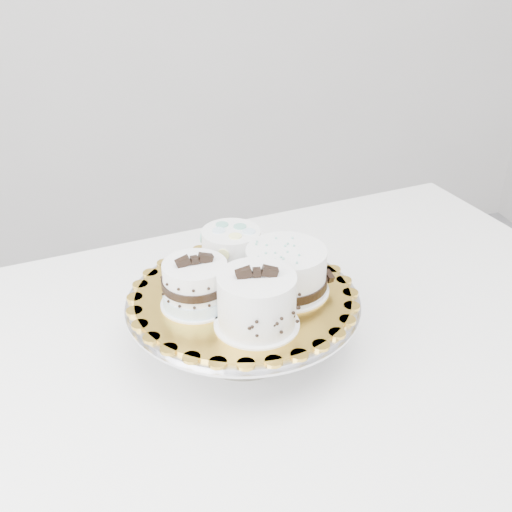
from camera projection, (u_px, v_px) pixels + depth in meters
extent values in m
cube|color=white|center=(273.00, 353.00, 1.03)|extent=(1.40, 1.04, 0.04)
cube|color=white|center=(408.00, 329.00, 1.72)|extent=(0.06, 0.06, 0.71)
cylinder|color=gray|center=(244.00, 344.00, 1.01)|extent=(0.16, 0.16, 0.01)
cylinder|color=gray|center=(244.00, 325.00, 0.99)|extent=(0.10, 0.10, 0.09)
cylinder|color=silver|center=(243.00, 299.00, 0.96)|extent=(0.34, 0.34, 0.01)
cylinder|color=silver|center=(243.00, 301.00, 0.97)|extent=(0.35, 0.35, 0.00)
cylinder|color=#C47C29|center=(243.00, 295.00, 0.96)|extent=(0.35, 0.35, 0.00)
cylinder|color=white|center=(257.00, 324.00, 0.89)|extent=(0.12, 0.12, 0.00)
cylinder|color=white|center=(257.00, 300.00, 0.87)|extent=(0.12, 0.12, 0.08)
cylinder|color=white|center=(197.00, 303.00, 0.94)|extent=(0.10, 0.10, 0.00)
cylinder|color=white|center=(195.00, 283.00, 0.92)|extent=(0.10, 0.10, 0.07)
cylinder|color=silver|center=(196.00, 297.00, 0.93)|extent=(0.10, 0.10, 0.02)
cylinder|color=black|center=(195.00, 282.00, 0.92)|extent=(0.10, 0.10, 0.01)
cylinder|color=white|center=(232.00, 268.00, 1.03)|extent=(0.10, 0.10, 0.00)
cylinder|color=white|center=(231.00, 249.00, 1.01)|extent=(0.12, 0.12, 0.06)
cylinder|color=white|center=(285.00, 289.00, 0.97)|extent=(0.13, 0.13, 0.00)
cylinder|color=white|center=(286.00, 269.00, 0.95)|extent=(0.14, 0.14, 0.07)
cylinder|color=black|center=(286.00, 280.00, 0.96)|extent=(0.13, 0.13, 0.01)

